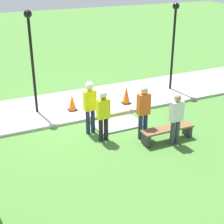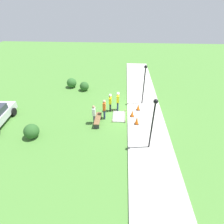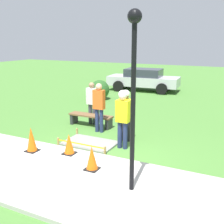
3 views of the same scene
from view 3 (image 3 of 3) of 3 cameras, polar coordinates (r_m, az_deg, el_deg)
ground_plane at (r=8.12m, az=-2.09°, el=-9.15°), size 60.00×60.00×0.00m
sidewalk at (r=6.93m, az=-8.29°, el=-13.23°), size 28.00×3.05×0.10m
wet_concrete_patch at (r=9.08m, az=-4.56°, el=-6.33°), size 1.72×1.12×0.25m
traffic_cone_near_patch at (r=8.47m, az=-16.05°, el=-5.39°), size 0.34×0.34×0.72m
traffic_cone_far_patch at (r=8.08m, az=-8.71°, el=-6.47°), size 0.34×0.34×0.58m
traffic_cone_sidewalk_edge at (r=7.08m, az=-4.11°, el=-9.32°), size 0.34×0.34×0.61m
park_bench at (r=10.84m, az=-4.33°, el=-1.21°), size 1.76×0.44×0.46m
worker_supervisor at (r=8.41m, az=2.18°, el=-0.42°), size 0.40×0.26×1.82m
worker_assistant at (r=9.09m, az=2.80°, el=0.17°), size 0.40×0.25×1.71m
bystander_in_orange_shirt at (r=9.96m, az=-2.66°, el=1.48°), size 0.40×0.23×1.78m
bystander_in_gray_shirt at (r=10.96m, az=-4.10°, el=2.28°), size 0.40×0.22×1.66m
lamppost_near at (r=5.56m, az=4.40°, el=7.16°), size 0.28×0.28×3.72m
parked_car_silver at (r=18.41m, az=6.41°, el=6.65°), size 4.65×2.22×1.43m
shrub_rounded_mid at (r=15.65m, az=-2.52°, el=4.53°), size 1.08×1.08×1.08m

